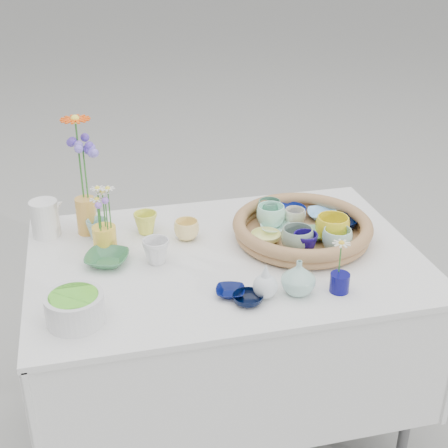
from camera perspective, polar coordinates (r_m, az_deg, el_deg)
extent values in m
plane|color=gray|center=(2.50, 0.11, -18.32)|extent=(80.00, 80.00, 0.00)
imported|color=navy|center=(2.26, 6.13, 1.10)|extent=(0.14, 0.14, 0.03)
imported|color=black|center=(2.20, 10.64, 0.06)|extent=(0.12, 0.12, 0.04)
imported|color=yellow|center=(2.09, 9.87, -0.45)|extent=(0.14, 0.14, 0.09)
imported|color=#5C9B6B|center=(2.11, 7.84, -0.99)|extent=(0.11, 0.11, 0.03)
imported|color=gray|center=(2.01, 6.71, -1.45)|extent=(0.11, 0.11, 0.08)
imported|color=silver|center=(2.15, 4.74, -0.34)|extent=(0.13, 0.13, 0.03)
imported|color=#AEF8DD|center=(2.17, 4.30, 0.72)|extent=(0.10, 0.10, 0.08)
imported|color=beige|center=(2.19, 6.49, 0.63)|extent=(0.08, 0.08, 0.06)
imported|color=#7EC4FF|center=(2.26, 8.96, 0.85)|extent=(0.13, 0.13, 0.03)
imported|color=#150A5A|center=(2.01, 7.43, -1.80)|extent=(0.08, 0.08, 0.07)
imported|color=#E9EB87|center=(2.08, 3.84, -1.24)|extent=(0.12, 0.12, 0.03)
imported|color=#9DCAB7|center=(2.04, 10.29, -1.44)|extent=(0.10, 0.10, 0.08)
imported|color=#4F846B|center=(2.23, 4.17, 1.35)|extent=(0.09, 0.09, 0.07)
imported|color=#D9DD46|center=(2.17, -7.17, 0.09)|extent=(0.10, 0.10, 0.08)
imported|color=#F8DA81|center=(2.12, -3.43, -0.54)|extent=(0.11, 0.11, 0.07)
imported|color=#327043|center=(2.01, -10.64, -3.17)|extent=(0.17, 0.17, 0.03)
imported|color=silver|center=(1.99, -6.22, -2.49)|extent=(0.10, 0.10, 0.08)
imported|color=#040C46|center=(1.83, 0.59, -6.22)|extent=(0.11, 0.11, 0.02)
imported|color=#8FBEB5|center=(2.16, -11.48, -0.47)|extent=(0.09, 0.09, 0.07)
imported|color=black|center=(1.79, 2.19, -6.88)|extent=(0.11, 0.11, 0.03)
imported|color=#97C2B5|center=(1.83, 6.83, -4.85)|extent=(0.12, 0.12, 0.11)
cylinder|color=#0A095A|center=(1.87, 10.53, -5.30)|extent=(0.07, 0.07, 0.06)
cylinder|color=gold|center=(2.20, -12.47, 0.75)|extent=(0.07, 0.07, 0.13)
cylinder|color=yellow|center=(2.09, -10.85, -1.28)|extent=(0.10, 0.10, 0.08)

